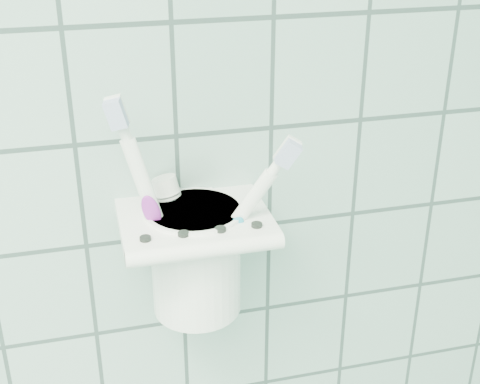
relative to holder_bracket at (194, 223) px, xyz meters
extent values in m
cube|color=white|center=(0.00, 0.04, -0.01)|extent=(0.05, 0.02, 0.04)
cube|color=white|center=(0.00, 0.00, 0.00)|extent=(0.14, 0.10, 0.02)
cylinder|color=white|center=(0.00, -0.05, 0.00)|extent=(0.14, 0.02, 0.02)
cylinder|color=black|center=(-0.05, -0.04, 0.01)|extent=(0.01, 0.01, 0.00)
cylinder|color=black|center=(-0.02, -0.04, 0.01)|extent=(0.01, 0.01, 0.00)
cylinder|color=black|center=(0.02, -0.04, 0.01)|extent=(0.01, 0.01, 0.00)
cylinder|color=black|center=(0.05, -0.04, 0.01)|extent=(0.01, 0.01, 0.00)
cylinder|color=white|center=(0.00, 0.00, -0.04)|extent=(0.08, 0.08, 0.11)
cylinder|color=white|center=(0.00, 0.00, 0.01)|extent=(0.09, 0.09, 0.01)
cylinder|color=black|center=(0.00, 0.00, 0.01)|extent=(0.08, 0.08, 0.00)
cylinder|color=white|center=(-0.01, 0.00, 0.00)|extent=(0.06, 0.02, 0.18)
cylinder|color=white|center=(-0.01, 0.00, 0.10)|extent=(0.02, 0.01, 0.03)
cube|color=silver|center=(-0.01, -0.01, 0.12)|extent=(0.02, 0.01, 0.03)
cube|color=white|center=(-0.01, 0.00, 0.12)|extent=(0.02, 0.01, 0.03)
ellipsoid|color=purple|center=(-0.01, -0.01, 0.02)|extent=(0.02, 0.01, 0.03)
cylinder|color=white|center=(0.01, 0.02, 0.00)|extent=(0.03, 0.10, 0.16)
cylinder|color=white|center=(0.01, 0.02, 0.10)|extent=(0.01, 0.02, 0.03)
cube|color=silver|center=(0.01, 0.01, 0.11)|extent=(0.02, 0.02, 0.03)
cube|color=white|center=(0.01, 0.02, 0.11)|extent=(0.02, 0.02, 0.03)
ellipsoid|color=green|center=(0.01, 0.01, 0.02)|extent=(0.02, 0.02, 0.03)
cylinder|color=white|center=(-0.02, 0.00, 0.00)|extent=(0.10, 0.05, 0.15)
cylinder|color=white|center=(-0.02, 0.00, 0.09)|extent=(0.02, 0.01, 0.02)
cube|color=silver|center=(-0.02, 0.00, 0.11)|extent=(0.02, 0.01, 0.03)
cube|color=white|center=(-0.02, 0.00, 0.11)|extent=(0.02, 0.01, 0.03)
ellipsoid|color=teal|center=(-0.02, 0.00, 0.02)|extent=(0.03, 0.01, 0.03)
cube|color=silver|center=(0.00, 0.02, -0.04)|extent=(0.05, 0.03, 0.10)
cube|color=silver|center=(0.00, 0.02, -0.08)|extent=(0.04, 0.01, 0.02)
cone|color=silver|center=(0.00, 0.02, 0.01)|extent=(0.04, 0.03, 0.02)
cylinder|color=white|center=(0.00, 0.02, 0.03)|extent=(0.03, 0.03, 0.03)
camera|label=1|loc=(-0.09, -0.53, 0.29)|focal=50.00mm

